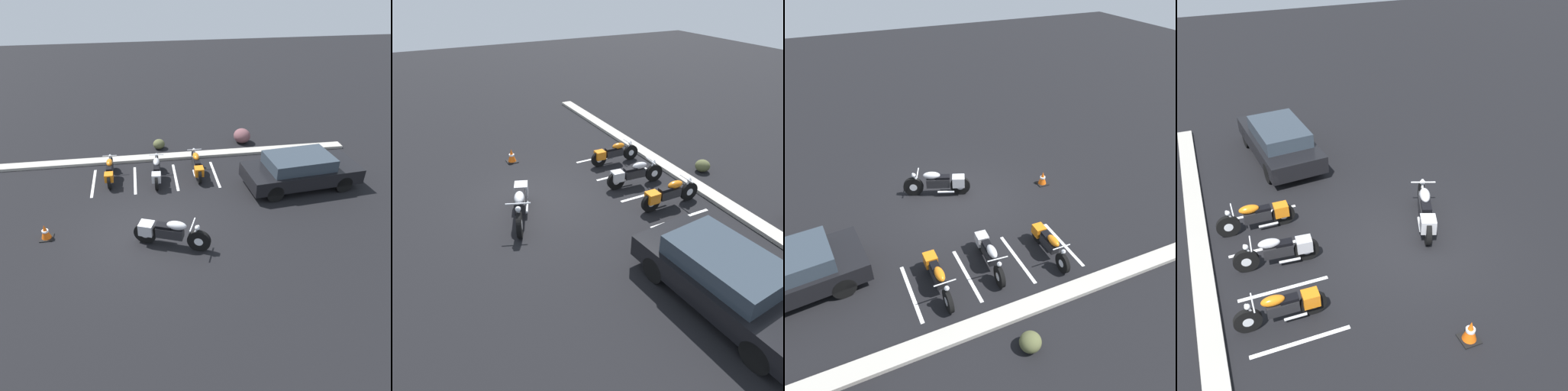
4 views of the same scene
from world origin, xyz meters
The scene contains 12 objects.
ground centered at (0.00, 0.00, 0.00)m, with size 60.00×60.00×0.00m, color black.
motorcycle_silver_featured centered at (0.53, -0.64, 0.50)m, with size 2.29×1.10×0.95m.
parked_bike_0 centered at (-1.37, 3.61, 0.41)m, with size 0.55×1.97×0.78m.
parked_bike_1 centered at (0.44, 3.31, 0.43)m, with size 0.58×2.08×0.82m.
parked_bike_2 centered at (2.05, 3.53, 0.44)m, with size 0.59×2.09×0.82m.
concrete_curb centered at (0.00, 5.18, 0.06)m, with size 18.00×0.50×0.12m, color #A8A399.
landscape_rock_0 centered at (0.71, 6.17, 0.22)m, with size 0.51×0.53×0.44m, color #4F5331.
traffic_cone centered at (-3.25, 0.27, 0.24)m, with size 0.40×0.40×0.52m.
stall_line_0 centered at (-2.04, 3.47, 0.00)m, with size 0.10×2.10×0.00m, color white.
stall_line_1 centered at (-0.43, 3.47, 0.00)m, with size 0.10×2.10×0.00m, color white.
stall_line_2 centered at (1.18, 3.47, 0.00)m, with size 0.10×2.10×0.00m, color white.
stall_line_3 centered at (2.79, 3.47, 0.00)m, with size 0.10×2.10×0.00m, color white.
Camera 3 is at (3.89, 10.50, 7.94)m, focal length 35.00 mm.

